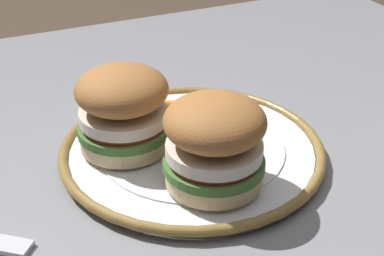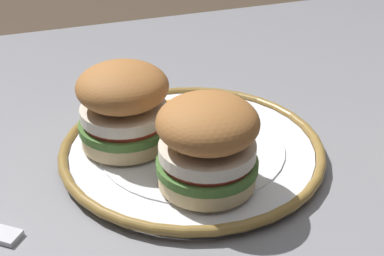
% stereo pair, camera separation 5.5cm
% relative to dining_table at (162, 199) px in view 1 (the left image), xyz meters
% --- Properties ---
extents(dining_table, '(1.24, 0.88, 0.71)m').
position_rel_dining_table_xyz_m(dining_table, '(0.00, 0.00, 0.00)').
color(dining_table, gray).
rests_on(dining_table, ground).
extents(dinner_plate, '(0.32, 0.32, 0.02)m').
position_rel_dining_table_xyz_m(dinner_plate, '(-0.02, 0.06, 0.11)').
color(dinner_plate, white).
rests_on(dinner_plate, dining_table).
extents(sandwich_half_left, '(0.15, 0.15, 0.10)m').
position_rel_dining_table_xyz_m(sandwich_half_left, '(-0.01, 0.14, 0.17)').
color(sandwich_half_left, beige).
rests_on(sandwich_half_left, dinner_plate).
extents(sandwich_half_right, '(0.15, 0.15, 0.10)m').
position_rel_dining_table_xyz_m(sandwich_half_right, '(0.05, 0.03, 0.17)').
color(sandwich_half_right, beige).
rests_on(sandwich_half_right, dinner_plate).
extents(orange_peel_curled, '(0.08, 0.08, 0.01)m').
position_rel_dining_table_xyz_m(orange_peel_curled, '(-0.02, -0.02, 0.12)').
color(orange_peel_curled, orange).
rests_on(orange_peel_curled, dinner_plate).
extents(orange_peel_strip_long, '(0.04, 0.08, 0.01)m').
position_rel_dining_table_xyz_m(orange_peel_strip_long, '(-0.05, 0.05, 0.12)').
color(orange_peel_strip_long, orange).
rests_on(orange_peel_strip_long, dinner_plate).
extents(orange_peel_strip_short, '(0.04, 0.06, 0.01)m').
position_rel_dining_table_xyz_m(orange_peel_strip_short, '(-0.08, -0.02, 0.12)').
color(orange_peel_strip_short, orange).
rests_on(orange_peel_strip_short, dinner_plate).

